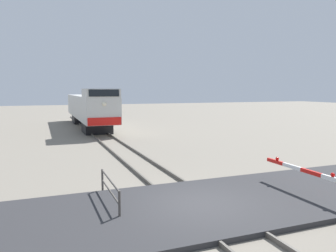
{
  "coord_description": "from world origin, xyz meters",
  "views": [
    {
      "loc": [
        -4.82,
        -9.51,
        3.94
      ],
      "look_at": [
        1.1,
        5.67,
        2.14
      ],
      "focal_mm": 35.14,
      "sensor_mm": 36.0,
      "label": 1
    }
  ],
  "objects": [
    {
      "name": "rail_track_left",
      "position": [
        -0.72,
        0.0,
        0.07
      ],
      "size": [
        0.08,
        80.0,
        0.15
      ],
      "primitive_type": "cube",
      "color": "#59544C",
      "rests_on": "ground_plane"
    },
    {
      "name": "road_surface",
      "position": [
        0.0,
        0.0,
        0.08
      ],
      "size": [
        36.0,
        5.2,
        0.17
      ],
      "primitive_type": "cube",
      "color": "#2D2D30",
      "rests_on": "ground_plane"
    },
    {
      "name": "guard_railing",
      "position": [
        -2.72,
        1.3,
        0.63
      ],
      "size": [
        0.08,
        2.94,
        0.95
      ],
      "color": "#4C4742",
      "rests_on": "ground_plane"
    },
    {
      "name": "locomotive",
      "position": [
        0.0,
        25.43,
        2.06
      ],
      "size": [
        2.85,
        17.88,
        4.03
      ],
      "color": "black",
      "rests_on": "ground_plane"
    },
    {
      "name": "rail_track_right",
      "position": [
        0.72,
        0.0,
        0.07
      ],
      "size": [
        0.08,
        80.0,
        0.15
      ],
      "primitive_type": "cube",
      "color": "#59544C",
      "rests_on": "ground_plane"
    },
    {
      "name": "ground_plane",
      "position": [
        0.0,
        0.0,
        0.0
      ],
      "size": [
        160.0,
        160.0,
        0.0
      ],
      "primitive_type": "plane",
      "color": "gray"
    }
  ]
}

